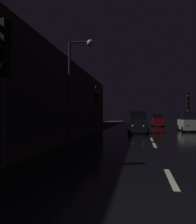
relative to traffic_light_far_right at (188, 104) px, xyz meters
The scene contains 11 objects.
ground 6.96m from the traffic_light_far_right, 148.25° to the right, with size 27.44×84.00×0.02m, color black.
sidewalk_left 13.53m from the traffic_light_far_right, 165.77° to the right, with size 4.40×84.00×0.15m, color #38332B.
building_facade_left 16.80m from the traffic_light_far_right, 156.31° to the right, with size 0.80×63.00×9.10m, color #2D2B28.
lane_centerline 16.53m from the traffic_light_far_right, 108.80° to the right, with size 0.16×21.85×0.01m.
traffic_light_far_right is the anchor object (origin of this frame).
traffic_light_near_left 26.50m from the traffic_light_far_right, 113.45° to the right, with size 0.37×0.48×4.95m.
traffic_light_far_left 13.20m from the traffic_light_far_right, 142.27° to the right, with size 0.34×0.47×4.91m.
streetlamp_overhead 19.49m from the traffic_light_far_right, 121.49° to the right, with size 1.70×0.44×6.70m.
car_approaching_headlights 10.21m from the traffic_light_far_right, 128.64° to the right, with size 1.96×4.25×2.14m.
car_distant_taillights 7.86m from the traffic_light_far_right, 116.25° to the left, with size 1.82×3.94×1.98m.
car_parked_right_far 5.12m from the traffic_light_far_right, 100.12° to the right, with size 1.91×4.14×2.08m.
Camera 1 is at (-0.83, -3.67, 1.74)m, focal length 37.41 mm.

